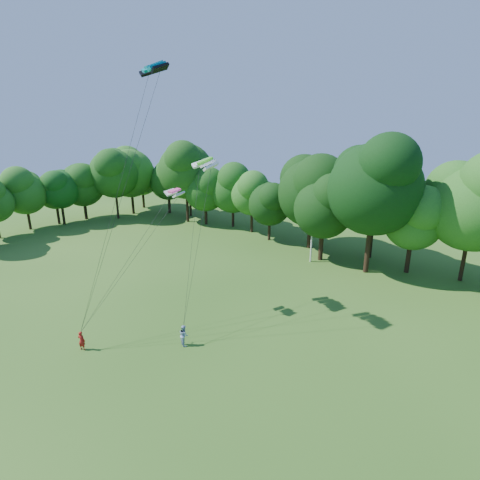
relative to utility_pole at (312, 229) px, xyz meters
The scene contains 10 objects.
ground 32.12m from the utility_pole, 84.28° to the right, with size 160.00×160.00×0.00m, color #285316.
utility_pole is the anchor object (origin of this frame).
kite_flyer_left 27.96m from the utility_pole, 97.50° to the right, with size 0.56×0.36×1.52m, color #AF1A16.
kite_flyer_right 22.49m from the utility_pole, 85.57° to the right, with size 0.80×0.62×1.65m, color #96ABD0.
kite_teal 25.78m from the utility_pole, 97.48° to the right, with size 3.22×2.15×0.66m.
kite_green 18.25m from the utility_pole, 97.10° to the right, with size 3.26×2.32×0.63m.
kite_pink 19.88m from the utility_pole, 98.87° to the right, with size 2.08×1.26×0.34m.
tree_back_west 26.91m from the utility_pole, behind, with size 10.09×10.09×14.68m.
tree_back_center 8.73m from the utility_pole, ahead, with size 10.89×10.89×15.84m.
tree_flank_west 42.33m from the utility_pole, 165.16° to the right, with size 6.83×6.83×9.93m.
Camera 1 is at (17.86, -6.89, 16.15)m, focal length 28.00 mm.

